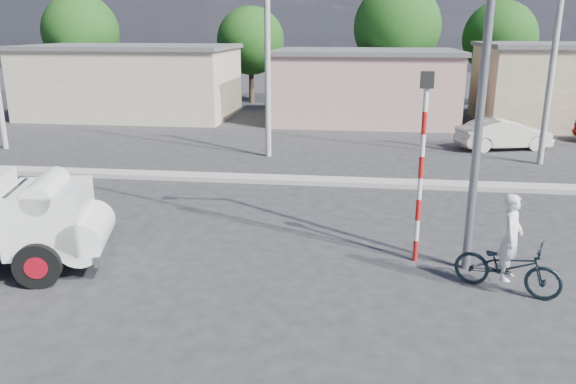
# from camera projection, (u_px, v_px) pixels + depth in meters

# --- Properties ---
(ground_plane) EXTENTS (120.00, 120.00, 0.00)m
(ground_plane) POSITION_uv_depth(u_px,v_px,m) (270.00, 280.00, 12.15)
(ground_plane) COLOR #27272A
(ground_plane) RESTS_ON ground
(median) EXTENTS (40.00, 0.80, 0.16)m
(median) POSITION_uv_depth(u_px,v_px,m) (306.00, 180.00, 19.73)
(median) COLOR #99968E
(median) RESTS_ON ground
(bicycle) EXTENTS (2.25, 1.54, 1.12)m
(bicycle) POSITION_uv_depth(u_px,v_px,m) (507.00, 266.00, 11.48)
(bicycle) COLOR black
(bicycle) RESTS_ON ground
(cyclist) EXTENTS (0.66, 0.77, 1.80)m
(cyclist) POSITION_uv_depth(u_px,v_px,m) (509.00, 251.00, 11.39)
(cyclist) COLOR white
(cyclist) RESTS_ON ground
(car_cream) EXTENTS (4.34, 2.54, 1.35)m
(car_cream) POSITION_uv_depth(u_px,v_px,m) (504.00, 134.00, 25.00)
(car_cream) COLOR beige
(car_cream) RESTS_ON ground
(traffic_pole) EXTENTS (0.28, 0.18, 4.36)m
(traffic_pole) POSITION_uv_depth(u_px,v_px,m) (422.00, 152.00, 12.44)
(traffic_pole) COLOR red
(traffic_pole) RESTS_ON ground
(streetlight) EXTENTS (2.34, 0.22, 9.00)m
(streetlight) POSITION_uv_depth(u_px,v_px,m) (479.00, 43.00, 11.37)
(streetlight) COLOR slate
(streetlight) RESTS_ON ground
(building_row) EXTENTS (37.80, 7.30, 4.44)m
(building_row) POSITION_uv_depth(u_px,v_px,m) (349.00, 83.00, 32.33)
(building_row) COLOR #BFAD90
(building_row) RESTS_ON ground
(tree_row) EXTENTS (34.13, 7.32, 8.10)m
(tree_row) POSITION_uv_depth(u_px,v_px,m) (303.00, 34.00, 38.28)
(tree_row) COLOR #38281E
(tree_row) RESTS_ON ground
(utility_poles) EXTENTS (35.40, 0.24, 8.00)m
(utility_poles) POSITION_uv_depth(u_px,v_px,m) (399.00, 59.00, 22.01)
(utility_poles) COLOR #99968E
(utility_poles) RESTS_ON ground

